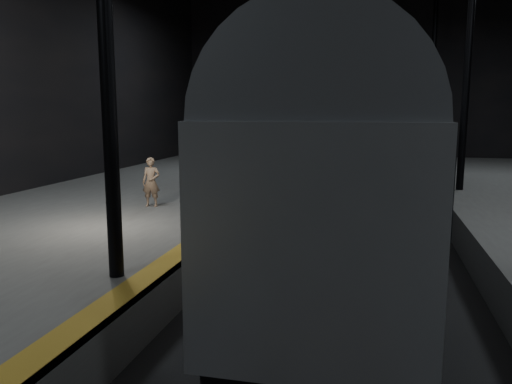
% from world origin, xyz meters
% --- Properties ---
extents(ground, '(44.00, 44.00, 0.00)m').
position_xyz_m(ground, '(0.00, 0.00, 0.00)').
color(ground, black).
rests_on(ground, ground).
extents(platform_left, '(9.00, 43.80, 1.00)m').
position_xyz_m(platform_left, '(-7.50, 0.00, 0.50)').
color(platform_left, '#4C4C4A').
rests_on(platform_left, ground).
extents(tactile_strip, '(0.50, 43.80, 0.01)m').
position_xyz_m(tactile_strip, '(-3.25, 0.00, 1.00)').
color(tactile_strip, olive).
rests_on(tactile_strip, platform_left).
extents(track, '(2.40, 43.00, 0.24)m').
position_xyz_m(track, '(0.00, 0.00, 0.07)').
color(track, '#3F3328').
rests_on(track, ground).
extents(train, '(2.83, 18.91, 5.05)m').
position_xyz_m(train, '(-0.00, 2.56, 2.82)').
color(train, '#9EA1A6').
rests_on(train, ground).
extents(woman, '(0.60, 0.43, 1.52)m').
position_xyz_m(woman, '(-6.03, 2.25, 1.76)').
color(woman, '#93745A').
rests_on(woman, platform_left).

